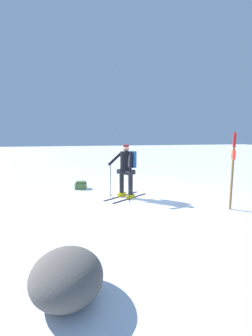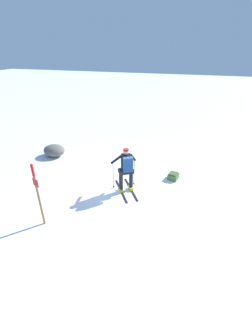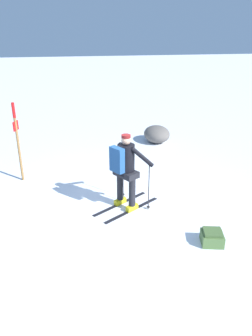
{
  "view_description": "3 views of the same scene",
  "coord_description": "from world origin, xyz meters",
  "px_view_note": "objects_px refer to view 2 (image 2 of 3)",
  "views": [
    {
      "loc": [
        6.89,
        -1.97,
        2.02
      ],
      "look_at": [
        -0.13,
        -0.16,
        0.98
      ],
      "focal_mm": 24.0,
      "sensor_mm": 36.0,
      "label": 1
    },
    {
      "loc": [
        -2.23,
        6.69,
        4.93
      ],
      "look_at": [
        -0.13,
        -0.16,
        0.98
      ],
      "focal_mm": 24.0,
      "sensor_mm": 36.0,
      "label": 2
    },
    {
      "loc": [
        -6.59,
        0.98,
        3.86
      ],
      "look_at": [
        -0.13,
        -0.16,
        0.98
      ],
      "focal_mm": 35.0,
      "sensor_mm": 36.0,
      "label": 3
    }
  ],
  "objects_px": {
    "skier": "(126,167)",
    "trail_marker": "(37,190)",
    "rock_boulder": "(54,150)",
    "dropped_backpack": "(173,176)"
  },
  "relations": [
    {
      "from": "trail_marker",
      "to": "skier",
      "type": "bearing_deg",
      "value": -127.79
    },
    {
      "from": "trail_marker",
      "to": "dropped_backpack",
      "type": "bearing_deg",
      "value": -132.41
    },
    {
      "from": "skier",
      "to": "rock_boulder",
      "type": "relative_size",
      "value": 1.64
    },
    {
      "from": "skier",
      "to": "trail_marker",
      "type": "relative_size",
      "value": 0.83
    },
    {
      "from": "trail_marker",
      "to": "rock_boulder",
      "type": "distance_m",
      "value": 5.1
    },
    {
      "from": "rock_boulder",
      "to": "dropped_backpack",
      "type": "bearing_deg",
      "value": 175.2
    },
    {
      "from": "dropped_backpack",
      "to": "trail_marker",
      "type": "distance_m",
      "value": 5.37
    },
    {
      "from": "skier",
      "to": "dropped_backpack",
      "type": "xyz_separation_m",
      "value": [
        -1.62,
        -1.4,
        -0.88
      ]
    },
    {
      "from": "skier",
      "to": "trail_marker",
      "type": "height_order",
      "value": "trail_marker"
    },
    {
      "from": "rock_boulder",
      "to": "skier",
      "type": "bearing_deg",
      "value": 156.38
    }
  ]
}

